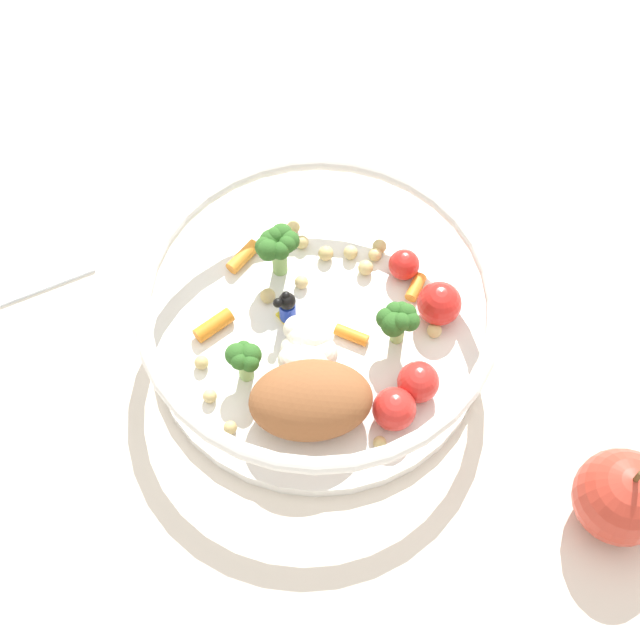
# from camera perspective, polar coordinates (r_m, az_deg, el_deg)

# --- Properties ---
(ground_plane) EXTENTS (2.40, 2.40, 0.00)m
(ground_plane) POSITION_cam_1_polar(r_m,az_deg,el_deg) (0.72, -1.35, -1.69)
(ground_plane) COLOR silver
(food_container) EXTENTS (0.26, 0.26, 0.07)m
(food_container) POSITION_cam_1_polar(r_m,az_deg,el_deg) (0.68, 0.17, -0.68)
(food_container) COLOR white
(food_container) RESTS_ON ground_plane
(loose_apple) EXTENTS (0.06, 0.06, 0.08)m
(loose_apple) POSITION_cam_1_polar(r_m,az_deg,el_deg) (0.66, 17.73, -10.13)
(loose_apple) COLOR #BC3828
(loose_apple) RESTS_ON ground_plane
(folded_napkin) EXTENTS (0.12, 0.14, 0.01)m
(folded_napkin) POSITION_cam_1_polar(r_m,az_deg,el_deg) (0.81, -18.44, 5.21)
(folded_napkin) COLOR white
(folded_napkin) RESTS_ON ground_plane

